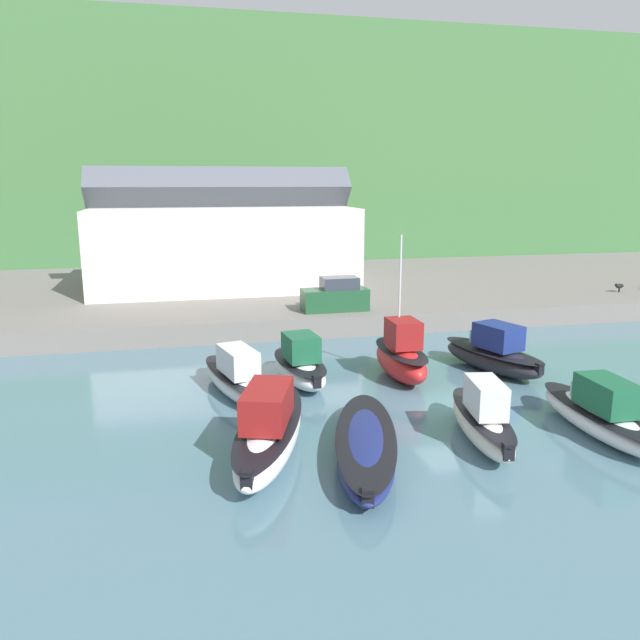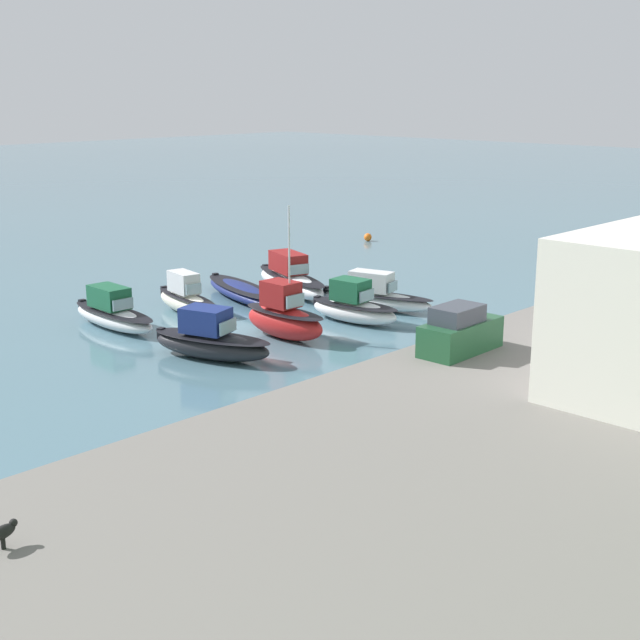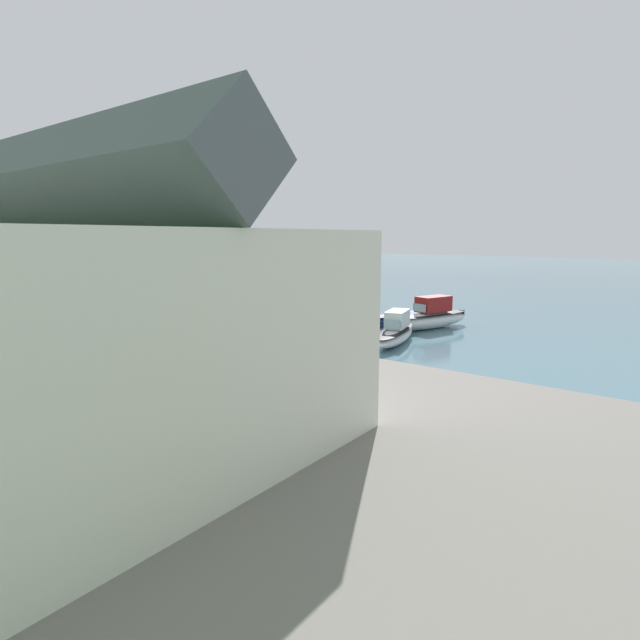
% 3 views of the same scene
% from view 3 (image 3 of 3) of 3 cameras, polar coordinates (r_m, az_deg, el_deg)
% --- Properties ---
extents(ground_plane, '(320.00, 320.00, 0.00)m').
position_cam_3_polar(ground_plane, '(42.47, 0.14, -0.36)').
color(ground_plane, slate).
extents(harbor_clubhouse, '(20.00, 11.40, 9.24)m').
position_cam_3_polar(harbor_clubhouse, '(19.26, -29.20, 0.53)').
color(harbor_clubhouse, silver).
rests_on(harbor_clubhouse, quay_promenade).
extents(moored_boat_0, '(3.41, 7.42, 2.25)m').
position_cam_3_polar(moored_boat_0, '(34.79, 8.67, -1.33)').
color(moored_boat_0, silver).
rests_on(moored_boat_0, ground_plane).
extents(moored_boat_1, '(2.54, 5.77, 2.42)m').
position_cam_3_polar(moored_boat_1, '(35.47, 3.44, -0.91)').
color(moored_boat_1, white).
rests_on(moored_boat_1, ground_plane).
extents(moored_boat_2, '(1.92, 5.37, 6.97)m').
position_cam_3_polar(moored_boat_2, '(38.69, -2.25, 0.34)').
color(moored_boat_2, red).
rests_on(moored_boat_2, ground_plane).
extents(moored_boat_3, '(3.90, 6.73, 2.49)m').
position_cam_3_polar(moored_boat_3, '(41.98, -7.53, 0.69)').
color(moored_boat_3, black).
rests_on(moored_boat_3, ground_plane).
extents(moored_boat_4, '(4.49, 8.51, 2.59)m').
position_cam_3_polar(moored_boat_4, '(40.79, 12.47, 0.35)').
color(moored_boat_4, white).
rests_on(moored_boat_4, ground_plane).
extents(moored_boat_5, '(4.41, 8.86, 0.94)m').
position_cam_3_polar(moored_boat_5, '(43.18, 9.17, 0.37)').
color(moored_boat_5, navy).
rests_on(moored_boat_5, ground_plane).
extents(moored_boat_6, '(2.53, 6.28, 2.42)m').
position_cam_3_polar(moored_boat_6, '(45.12, 3.77, 1.32)').
color(moored_boat_6, white).
rests_on(moored_boat_6, ground_plane).
extents(moored_boat_7, '(2.09, 7.07, 2.26)m').
position_cam_3_polar(moored_boat_7, '(48.16, -0.62, 1.78)').
color(moored_boat_7, silver).
rests_on(moored_boat_7, ground_plane).
extents(parked_car_1, '(4.23, 1.87, 2.16)m').
position_cam_3_polar(parked_car_1, '(30.76, -14.06, -0.26)').
color(parked_car_1, '#1E4C2D').
rests_on(parked_car_1, quay_promenade).
extents(dog_on_quay, '(0.88, 0.46, 0.68)m').
position_cam_3_polar(dog_on_quay, '(49.52, -32.15, 1.64)').
color(dog_on_quay, black).
rests_on(dog_on_quay, quay_promenade).
extents(mooring_buoy_1, '(0.60, 0.60, 0.60)m').
position_cam_3_polar(mooring_buoy_1, '(73.16, -12.30, 3.81)').
color(mooring_buoy_1, yellow).
rests_on(mooring_buoy_1, ground_plane).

